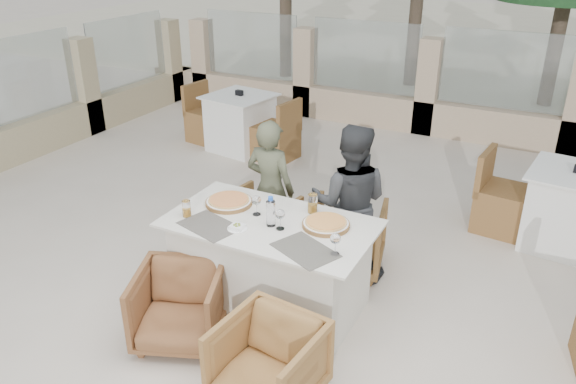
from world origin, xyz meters
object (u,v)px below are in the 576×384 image
at_px(olive_dish, 237,227).
at_px(bg_table_b, 570,210).
at_px(bg_table_a, 240,123).
at_px(diner_right, 350,203).
at_px(armchair_near_right, 268,363).
at_px(pizza_right, 326,224).
at_px(dining_table, 271,265).
at_px(armchair_far_right, 347,236).
at_px(wine_glass_near, 280,218).
at_px(armchair_near_left, 180,306).
at_px(diner_left, 270,189).
at_px(beer_glass_right, 313,203).
at_px(armchair_far_left, 257,226).
at_px(water_bottle, 271,211).
at_px(pizza_left, 229,201).
at_px(wine_glass_corner, 335,243).
at_px(beer_glass_left, 187,209).
at_px(wine_glass_centre, 256,204).

relative_size(olive_dish, bg_table_b, 0.07).
relative_size(olive_dish, bg_table_a, 0.07).
bearing_deg(bg_table_a, bg_table_b, -2.83).
bearing_deg(diner_right, armchair_near_right, 79.09).
xyz_separation_m(diner_right, bg_table_a, (-2.48, 2.24, -0.31)).
distance_m(pizza_right, diner_right, 0.60).
xyz_separation_m(armchair_near_right, bg_table_a, (-2.58, 3.86, 0.10)).
xyz_separation_m(dining_table, armchair_far_right, (0.32, 0.84, -0.08)).
distance_m(wine_glass_near, armchair_near_right, 1.07).
bearing_deg(armchair_far_right, armchair_near_left, 52.10).
xyz_separation_m(diner_left, bg_table_a, (-1.70, 2.21, -0.27)).
bearing_deg(beer_glass_right, bg_table_a, 131.18).
distance_m(pizza_right, beer_glass_right, 0.26).
bearing_deg(armchair_far_left, water_bottle, 136.68).
height_order(dining_table, olive_dish, olive_dish).
xyz_separation_m(pizza_left, diner_left, (0.03, 0.63, -0.14)).
relative_size(water_bottle, diner_right, 0.17).
xyz_separation_m(wine_glass_corner, beer_glass_left, (-1.25, -0.01, -0.03)).
bearing_deg(armchair_near_right, diner_right, 99.40).
relative_size(pizza_right, beer_glass_left, 2.72).
height_order(pizza_left, beer_glass_right, beer_glass_right).
height_order(water_bottle, wine_glass_near, water_bottle).
xyz_separation_m(wine_glass_centre, armchair_far_right, (0.47, 0.78, -0.56)).
height_order(water_bottle, olive_dish, water_bottle).
distance_m(water_bottle, diner_right, 0.86).
xyz_separation_m(dining_table, diner_right, (0.37, 0.73, 0.31)).
height_order(beer_glass_left, armchair_far_left, beer_glass_left).
relative_size(diner_left, bg_table_b, 0.80).
distance_m(beer_glass_right, armchair_far_left, 0.97).
xyz_separation_m(pizza_right, armchair_near_right, (0.06, -1.03, -0.51)).
distance_m(wine_glass_corner, armchair_near_left, 1.26).
xyz_separation_m(armchair_far_left, bg_table_b, (2.57, 1.50, 0.09)).
height_order(dining_table, diner_left, diner_left).
distance_m(wine_glass_near, diner_right, 0.84).
distance_m(armchair_near_right, bg_table_b, 3.43).
height_order(water_bottle, beer_glass_left, water_bottle).
distance_m(wine_glass_corner, diner_left, 1.43).
bearing_deg(armchair_near_right, dining_table, 123.64).
distance_m(beer_glass_left, bg_table_a, 3.54).
distance_m(wine_glass_centre, wine_glass_near, 0.30).
distance_m(armchair_near_left, diner_right, 1.65).
height_order(pizza_left, wine_glass_corner, wine_glass_corner).
relative_size(beer_glass_left, diner_left, 0.10).
xyz_separation_m(water_bottle, beer_glass_right, (0.19, 0.34, -0.04)).
bearing_deg(beer_glass_right, bg_table_b, 44.90).
bearing_deg(beer_glass_left, dining_table, 18.62).
distance_m(pizza_right, diner_left, 1.04).
distance_m(water_bottle, olive_dish, 0.28).
xyz_separation_m(beer_glass_left, diner_left, (0.21, 0.96, -0.18)).
relative_size(pizza_right, wine_glass_corner, 1.96).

